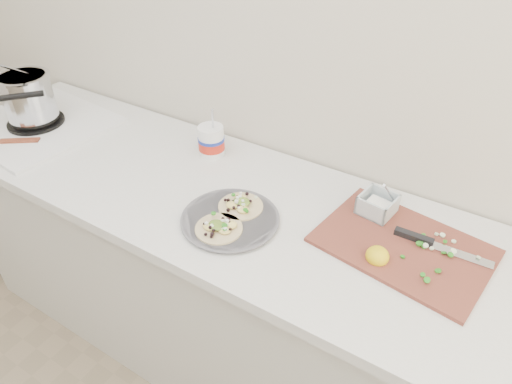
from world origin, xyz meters
The scene contains 6 objects.
counter centered at (0.00, 1.43, 0.45)m, with size 2.44×0.66×0.90m.
stove centered at (-0.92, 1.39, 0.99)m, with size 0.58×0.55×0.26m.
taco_plate centered at (0.09, 1.31, 0.92)m, with size 0.30×0.30×0.04m.
tub centered at (-0.18, 1.59, 0.97)m, with size 0.10×0.10×0.22m.
cutboard centered at (0.56, 1.49, 0.92)m, with size 0.50×0.38×0.07m.
bacon_plate centered at (-0.85, 1.26, 0.91)m, with size 0.23×0.23×0.02m.
Camera 1 is at (0.72, 0.46, 1.80)m, focal length 32.00 mm.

